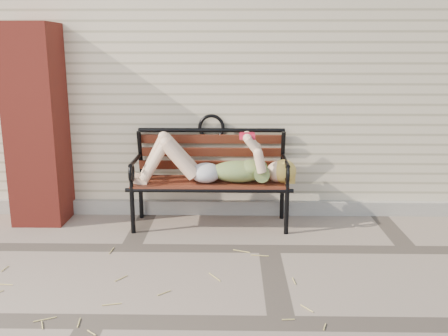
{
  "coord_description": "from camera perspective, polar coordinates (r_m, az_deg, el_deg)",
  "views": [
    {
      "loc": [
        -0.33,
        -4.19,
        1.75
      ],
      "look_at": [
        -0.41,
        0.39,
        0.65
      ],
      "focal_mm": 40.0,
      "sensor_mm": 36.0,
      "label": 1
    }
  ],
  "objects": [
    {
      "name": "house_wall",
      "position": [
        7.2,
        3.72,
        11.45
      ],
      "size": [
        8.0,
        4.0,
        3.0
      ],
      "primitive_type": "cube",
      "color": "beige",
      "rests_on": "ground"
    },
    {
      "name": "ground",
      "position": [
        4.55,
        5.16,
        -9.19
      ],
      "size": [
        80.0,
        80.0,
        0.0
      ],
      "primitive_type": "plane",
      "color": "#7B6C5F",
      "rests_on": "ground"
    },
    {
      "name": "garden_bench",
      "position": [
        5.04,
        -1.54,
        0.43
      ],
      "size": [
        1.69,
        0.67,
        1.09
      ],
      "color": "black",
      "rests_on": "ground"
    },
    {
      "name": "brick_pillar",
      "position": [
        5.37,
        -20.58,
        4.59
      ],
      "size": [
        0.5,
        0.5,
        2.0
      ],
      "primitive_type": "cube",
      "color": "maroon",
      "rests_on": "ground"
    },
    {
      "name": "reading_woman",
      "position": [
        4.9,
        -1.45,
        0.49
      ],
      "size": [
        1.59,
        0.36,
        0.5
      ],
      "color": "#0A434A",
      "rests_on": "ground"
    },
    {
      "name": "foundation_strip",
      "position": [
        5.43,
        4.47,
        -4.52
      ],
      "size": [
        8.0,
        0.1,
        0.15
      ],
      "primitive_type": "cube",
      "color": "#AAA69A",
      "rests_on": "ground"
    },
    {
      "name": "straw_scatter",
      "position": [
        3.7,
        -10.91,
        -14.88
      ],
      "size": [
        2.83,
        1.63,
        0.01
      ],
      "color": "tan",
      "rests_on": "ground"
    }
  ]
}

